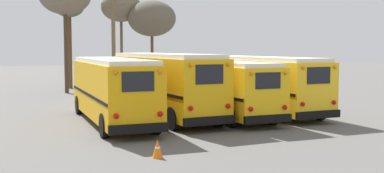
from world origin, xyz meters
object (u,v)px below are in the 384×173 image
bare_tree_0 (121,7)px  traffic_cone (158,149)px  utility_pole (113,42)px  school_bus_0 (112,88)px  bare_tree_2 (69,8)px  bare_tree_1 (152,19)px  school_bus_1 (164,83)px  school_bus_3 (260,82)px  school_bus_2 (220,86)px

bare_tree_0 → traffic_cone: 28.31m
utility_pole → bare_tree_0: (1.94, 5.27, 3.12)m
school_bus_0 → bare_tree_2: size_ratio=1.24×
bare_tree_1 → school_bus_1: bearing=-105.6°
utility_pole → traffic_cone: size_ratio=12.59×
school_bus_3 → school_bus_0: bearing=-175.0°
school_bus_1 → bare_tree_2: 21.36m
utility_pole → bare_tree_2: 8.53m
school_bus_2 → traffic_cone: school_bus_2 is taller
utility_pole → bare_tree_0: bearing=69.8°
bare_tree_2 → traffic_cone: size_ratio=13.37×
bare_tree_2 → school_bus_1: bearing=-84.9°
traffic_cone → utility_pole: bearing=80.6°
school_bus_0 → bare_tree_0: size_ratio=1.21×
school_bus_2 → bare_tree_2: (-4.75, 21.37, 5.56)m
utility_pole → bare_tree_1: bearing=40.7°
school_bus_0 → bare_tree_0: bearing=74.6°
utility_pole → traffic_cone: bearing=-99.4°
school_bus_0 → school_bus_1: size_ratio=0.99×
school_bus_1 → school_bus_2: school_bus_1 is taller
school_bus_3 → traffic_cone: size_ratio=16.85×
school_bus_1 → traffic_cone: bearing=-110.3°
utility_pole → school_bus_3: bearing=-67.1°
school_bus_0 → school_bus_2: size_ratio=1.08×
school_bus_0 → bare_tree_2: (1.07, 21.29, 5.46)m
school_bus_0 → school_bus_3: size_ratio=0.98×
school_bus_0 → school_bus_3: (8.73, 0.76, 0.00)m
bare_tree_2 → school_bus_2: bearing=-77.5°
school_bus_3 → utility_pole: 14.20m
school_bus_0 → school_bus_1: (2.91, 0.70, 0.12)m
school_bus_2 → bare_tree_1: size_ratio=1.23×
school_bus_2 → school_bus_3: 3.03m
school_bus_1 → bare_tree_1: bare_tree_1 is taller
bare_tree_0 → traffic_cone: size_ratio=13.65×
school_bus_1 → school_bus_3: 5.82m
bare_tree_1 → bare_tree_2: bare_tree_2 is taller
bare_tree_1 → traffic_cone: bearing=-107.2°
school_bus_0 → school_bus_2: (5.82, -0.07, -0.09)m
school_bus_2 → traffic_cone: (-6.12, -7.89, -1.31)m
school_bus_0 → bare_tree_1: (7.55, 17.33, 4.50)m
utility_pole → bare_tree_1: utility_pole is taller
school_bus_1 → traffic_cone: school_bus_1 is taller
bare_tree_1 → utility_pole: bearing=-139.3°
school_bus_2 → utility_pole: 14.18m
utility_pole → bare_tree_2: (-2.22, 7.64, 3.08)m
school_bus_3 → traffic_cone: bearing=-136.0°
utility_pole → bare_tree_2: bearing=106.2°
school_bus_1 → bare_tree_1: bearing=74.4°
school_bus_1 → school_bus_3: school_bus_1 is taller
school_bus_2 → utility_pole: utility_pole is taller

